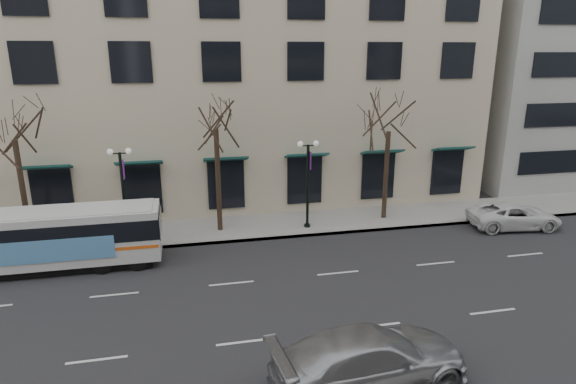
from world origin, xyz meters
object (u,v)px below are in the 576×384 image
object	(u,v)px
tree_far_left	(11,121)
lamp_post_right	(308,180)
lamp_post_left	(123,191)
tree_far_mid	(215,111)
tree_far_right	(390,115)
city_bus	(44,238)
silver_car	(370,359)
white_pickup	(514,216)

from	to	relation	value
tree_far_left	lamp_post_right	size ratio (longest dim) A/B	1.60
lamp_post_left	tree_far_left	bearing A→B (deg)	173.17
lamp_post_left	tree_far_mid	bearing A→B (deg)	6.85
tree_far_right	city_bus	size ratio (longest dim) A/B	0.75
tree_far_right	silver_car	xyz separation A→B (m)	(-6.44, -14.16, -5.51)
tree_far_right	silver_car	world-z (taller)	tree_far_right
silver_car	white_pickup	size ratio (longest dim) A/B	1.21
tree_far_left	lamp_post_left	xyz separation A→B (m)	(5.01, -0.60, -3.75)
city_bus	silver_car	size ratio (longest dim) A/B	1.70
tree_far_right	city_bus	bearing A→B (deg)	-170.13
white_pickup	tree_far_left	bearing A→B (deg)	91.48
tree_far_left	silver_car	size ratio (longest dim) A/B	1.32
city_bus	silver_car	world-z (taller)	city_bus
silver_car	white_pickup	world-z (taller)	silver_car
tree_far_left	tree_far_mid	world-z (taller)	tree_far_mid
tree_far_left	silver_car	bearing A→B (deg)	-46.24
lamp_post_right	tree_far_right	bearing A→B (deg)	6.85
silver_car	tree_far_left	bearing A→B (deg)	36.64
lamp_post_left	silver_car	size ratio (longest dim) A/B	0.83
tree_far_left	tree_far_right	distance (m)	20.00
lamp_post_right	white_pickup	bearing A→B (deg)	-10.74
tree_far_right	white_pickup	bearing A→B (deg)	-22.45
tree_far_mid	tree_far_right	bearing A→B (deg)	-0.00
tree_far_right	silver_car	bearing A→B (deg)	-114.45
tree_far_mid	city_bus	xyz separation A→B (m)	(-8.39, -3.20, -5.31)
lamp_post_left	silver_car	xyz separation A→B (m)	(8.55, -13.56, -2.03)
tree_far_left	lamp_post_left	bearing A→B (deg)	-6.83
tree_far_right	city_bus	distance (m)	19.28
tree_far_left	city_bus	xyz separation A→B (m)	(1.61, -3.20, -5.11)
tree_far_left	city_bus	distance (m)	6.24
lamp_post_left	silver_car	world-z (taller)	lamp_post_left
tree_far_left	white_pickup	distance (m)	27.73
tree_far_mid	silver_car	world-z (taller)	tree_far_mid
lamp_post_left	lamp_post_right	bearing A→B (deg)	0.00
tree_far_right	lamp_post_right	bearing A→B (deg)	-173.15
tree_far_left	tree_far_mid	distance (m)	10.00
lamp_post_left	white_pickup	xyz separation A→B (m)	(21.92, -2.26, -2.22)
lamp_post_right	white_pickup	world-z (taller)	lamp_post_right
city_bus	silver_car	xyz separation A→B (m)	(11.95, -10.96, -0.68)
tree_far_right	lamp_post_right	xyz separation A→B (m)	(-4.99, -0.60, -3.48)
tree_far_left	city_bus	bearing A→B (deg)	-63.22
tree_far_right	lamp_post_right	size ratio (longest dim) A/B	1.55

